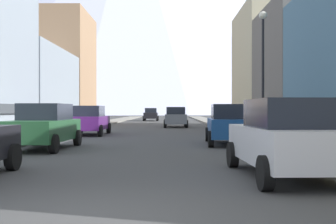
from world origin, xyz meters
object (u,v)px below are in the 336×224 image
Objects in this scene: car_right_1 at (230,124)px; streetlamp_right at (263,56)px; car_driving_0 at (176,117)px; trash_bin_right at (300,132)px; car_left_2 at (89,120)px; car_right_0 at (287,138)px; car_left_1 at (44,126)px; car_driving_1 at (151,114)px.

streetlamp_right is (1.55, 0.44, 3.09)m from car_right_1.
car_driving_0 is 18.78m from streetlamp_right.
car_left_2 is at bearing 139.32° from trash_bin_right.
car_driving_0 is (-2.20, 27.76, 0.00)m from car_right_0.
car_left_1 is at bearing -89.99° from car_left_2.
car_driving_1 is at bearing 96.22° from car_right_0.
streetlamp_right is at bearing -35.53° from car_left_2.
streetlamp_right is at bearing -78.32° from car_driving_0.
car_left_1 is at bearing -92.95° from car_driving_1.
car_left_1 is at bearing -104.50° from car_driving_0.
car_left_1 is 1.01× the size of car_left_2.
car_right_0 is 1.02× the size of car_driving_1.
streetlamp_right is at bearing 80.87° from car_right_0.
car_left_2 is 0.98× the size of car_right_1.
car_right_1 is 3.48m from streetlamp_right.
car_driving_1 is at bearing 97.62° from car_right_1.
car_right_0 reaches higher than trash_bin_right.
car_driving_1 is at bearing 100.69° from trash_bin_right.
car_left_1 is 10.26m from car_right_0.
car_driving_0 is at bearing 75.50° from car_left_1.
streetlamp_right is (3.75, -18.14, 3.09)m from car_driving_0.
car_driving_0 is 0.75× the size of streetlamp_right.
car_right_0 is at bearing -108.92° from trash_bin_right.
car_left_1 is 0.99× the size of car_right_1.
trash_bin_right is (10.15, -8.73, -0.26)m from car_left_2.
car_right_0 is at bearing -99.13° from streetlamp_right.
car_left_1 is 42.70m from car_driving_1.
car_driving_0 is (-2.20, 18.58, 0.00)m from car_right_1.
streetlamp_right reaches higher than car_driving_1.
car_right_1 is (7.60, 2.30, 0.00)m from car_left_1.
car_left_1 is at bearing -176.91° from trash_bin_right.
car_driving_1 is at bearing 87.05° from car_left_1.
car_right_0 is 49.83m from car_driving_1.
car_driving_0 is at bearing 94.54° from car_right_0.
trash_bin_right is (2.55, 7.43, -0.26)m from car_right_0.
car_right_0 is at bearing -89.96° from car_right_1.
car_driving_1 is at bearing 99.88° from streetlamp_right.
car_driving_1 is (-5.40, 40.35, 0.00)m from car_right_1.
car_driving_0 is at bearing -81.64° from car_driving_1.
car_left_2 and car_driving_0 have the same top height.
car_left_1 is at bearing 137.82° from car_right_0.
streetlamp_right reaches higher than car_driving_0.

